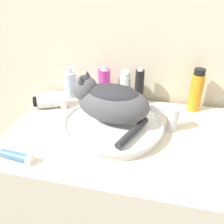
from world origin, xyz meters
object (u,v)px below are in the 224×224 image
shampoo_bottle_tall (196,91)px  hair_dryer (53,100)px  hairspray_can_black (139,87)px  cream_tube (17,156)px  cat (110,100)px  spray_bottle_trigger (104,85)px  lotion_bottle_white (125,87)px  soap_pump_bottle (70,84)px  faucet (171,117)px

shampoo_bottle_tall → hair_dryer: (-0.69, -0.13, -0.07)m
hairspray_can_black → cream_tube: bearing=-125.3°
shampoo_bottle_tall → cat: bearing=-144.4°
spray_bottle_trigger → hair_dryer: bearing=-151.1°
lotion_bottle_white → cat: bearing=-94.3°
soap_pump_bottle → shampoo_bottle_tall: shampoo_bottle_tall is taller
lotion_bottle_white → soap_pump_bottle: bearing=180.0°
spray_bottle_trigger → hair_dryer: (-0.23, -0.13, -0.05)m
cream_tube → hair_dryer: hair_dryer is taller
soap_pump_bottle → hair_dryer: soap_pump_bottle is taller
soap_pump_bottle → spray_bottle_trigger: 0.19m
cat → spray_bottle_trigger: (-0.09, 0.26, -0.05)m
cat → soap_pump_bottle: cat is taller
shampoo_bottle_tall → spray_bottle_trigger: bearing=180.0°
soap_pump_bottle → cream_tube: size_ratio=1.28×
hair_dryer → cream_tube: bearing=71.6°
spray_bottle_trigger → hairspray_can_black: hairspray_can_black is taller
faucet → hair_dryer: faucet is taller
faucet → hairspray_can_black: bearing=-64.9°
hairspray_can_black → cat: bearing=-109.2°
soap_pump_bottle → spray_bottle_trigger: (0.19, -0.00, 0.02)m
lotion_bottle_white → soap_pump_bottle: 0.30m
lotion_bottle_white → cream_tube: 0.61m
cat → hair_dryer: cat is taller
hairspray_can_black → cream_tube: size_ratio=1.51×
hair_dryer → hairspray_can_black: bearing=172.8°
lotion_bottle_white → cream_tube: size_ratio=1.32×
cat → spray_bottle_trigger: bearing=-64.2°
faucet → lotion_bottle_white: size_ratio=0.72×
soap_pump_bottle → hair_dryer: (-0.05, -0.13, -0.04)m
cat → cream_tube: 0.41m
faucet → shampoo_bottle_tall: size_ratio=0.61×
lotion_bottle_white → cream_tube: lotion_bottle_white is taller
spray_bottle_trigger → hair_dryer: spray_bottle_trigger is taller
lotion_bottle_white → shampoo_bottle_tall: (0.34, 0.00, 0.01)m
spray_bottle_trigger → faucet: bearing=-31.0°
faucet → shampoo_bottle_tall: shampoo_bottle_tall is taller
hair_dryer → lotion_bottle_white: bearing=176.1°
soap_pump_bottle → hairspray_can_black: bearing=-0.0°
soap_pump_bottle → cream_tube: soap_pump_bottle is taller
lotion_bottle_white → spray_bottle_trigger: size_ratio=0.93×
cat → hair_dryer: (-0.32, 0.13, -0.11)m
lotion_bottle_white → shampoo_bottle_tall: size_ratio=0.85×
lotion_bottle_white → hairspray_can_black: hairspray_can_black is taller
cat → lotion_bottle_white: (0.02, 0.26, -0.05)m
spray_bottle_trigger → hairspray_can_black: 0.18m
spray_bottle_trigger → shampoo_bottle_tall: bearing=0.0°
lotion_bottle_white → soap_pump_bottle: lotion_bottle_white is taller
faucet → cream_tube: size_ratio=0.95×
spray_bottle_trigger → hair_dryer: 0.27m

